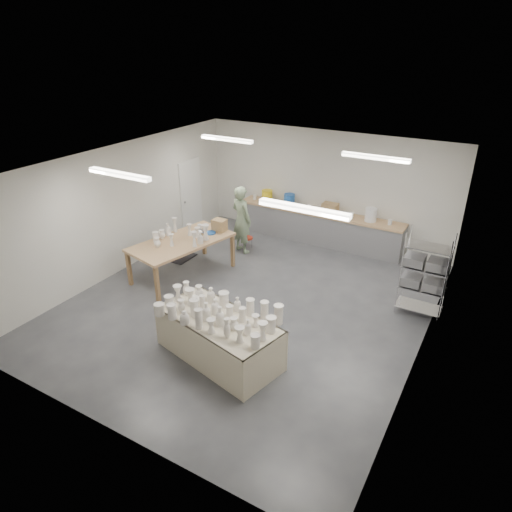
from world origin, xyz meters
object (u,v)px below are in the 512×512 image
Objects in this scene: potter at (242,220)px; drying_table at (219,335)px; red_stool at (247,239)px; work_table at (186,240)px.

drying_table is at bearing 134.71° from potter.
work_table is at bearing -102.83° from red_stool.
work_table reaches higher than drying_table.
red_stool is at bearing 128.11° from drying_table.
drying_table is 4.67m from red_stool.
potter reaches higher than drying_table.
drying_table is 4.44m from potter.
potter is (0.46, 1.75, -0.00)m from work_table.
potter is 0.69m from red_stool.
drying_table is 1.37× the size of potter.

